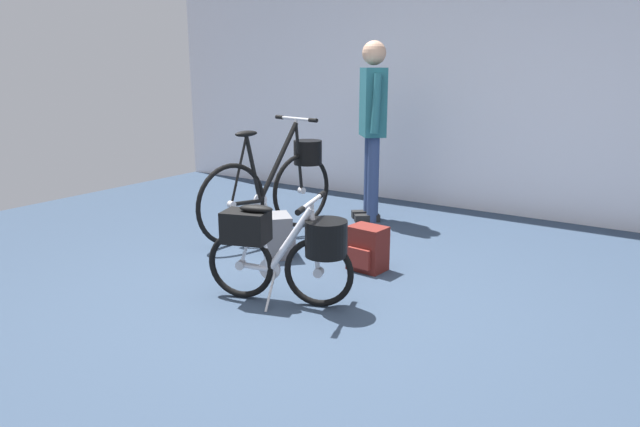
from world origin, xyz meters
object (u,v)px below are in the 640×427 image
Objects in this scene: visitor_near_wall at (372,120)px; backpack_on_floor at (367,249)px; folding_bike_foreground at (285,246)px; display_bike_left at (279,182)px; handbag_on_floor at (278,236)px.

backpack_on_floor is (0.68, -1.28, -0.81)m from visitor_near_wall.
backpack_on_floor is at bearing -61.94° from visitor_near_wall.
folding_bike_foreground is 1.60m from display_bike_left.
display_bike_left is at bearing 126.58° from handbag_on_floor.
display_bike_left is at bearing 129.25° from folding_bike_foreground.
visitor_near_wall is (-0.55, 2.10, 0.59)m from folding_bike_foreground.
backpack_on_floor is at bearing 81.05° from folding_bike_foreground.
display_bike_left reaches higher than folding_bike_foreground.
backpack_on_floor is (1.14, -0.42, -0.30)m from display_bike_left.
folding_bike_foreground is 2.71× the size of handbag_on_floor.
folding_bike_foreground reaches higher than backpack_on_floor.
folding_bike_foreground is at bearing -48.87° from handbag_on_floor.
visitor_near_wall is 1.60m from handbag_on_floor.
display_bike_left is 1.10m from visitor_near_wall.
display_bike_left is 1.25m from backpack_on_floor.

